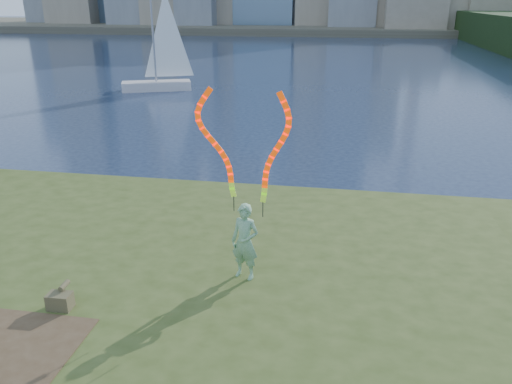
# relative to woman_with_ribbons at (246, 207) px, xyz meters

# --- Properties ---
(ground) EXTENTS (320.00, 320.00, 0.00)m
(ground) POSITION_rel_woman_with_ribbons_xyz_m (-1.55, -0.11, -2.24)
(ground) COLOR #19253E
(ground) RESTS_ON ground
(grassy_knoll) EXTENTS (20.00, 18.00, 0.80)m
(grassy_knoll) POSITION_rel_woman_with_ribbons_xyz_m (-1.55, -2.41, -1.90)
(grassy_knoll) COLOR #39481A
(grassy_knoll) RESTS_ON ground
(far_shore) EXTENTS (320.00, 40.00, 1.20)m
(far_shore) POSITION_rel_woman_with_ribbons_xyz_m (-1.55, 94.89, -1.64)
(far_shore) COLOR #494436
(far_shore) RESTS_ON ground
(woman_with_ribbons) EXTENTS (1.92, 0.63, 3.90)m
(woman_with_ribbons) POSITION_rel_woman_with_ribbons_xyz_m (0.00, 0.00, 0.00)
(woman_with_ribbons) COLOR #1E6F28
(woman_with_ribbons) RESTS_ON grassy_knoll
(canvas_bag) EXTENTS (0.42, 0.47, 0.39)m
(canvas_bag) POSITION_rel_woman_with_ribbons_xyz_m (-2.96, -1.59, -1.28)
(canvas_bag) COLOR #4A4228
(canvas_bag) RESTS_ON grassy_knoll
(sailboat) EXTENTS (4.75, 3.01, 7.29)m
(sailboat) POSITION_rel_woman_with_ribbons_xyz_m (-10.54, 24.13, -0.99)
(sailboat) COLOR silver
(sailboat) RESTS_ON ground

